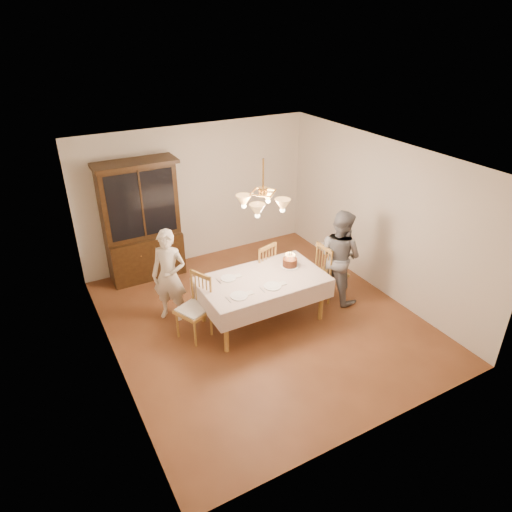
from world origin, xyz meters
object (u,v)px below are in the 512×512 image
china_hutch (142,223)px  elderly_woman (169,276)px  birthday_cake (290,263)px  chair_far_side (260,272)px  dining_table (262,283)px

china_hutch → elderly_woman: (-0.04, -1.49, -0.29)m
birthday_cake → elderly_woman: bearing=159.9°
china_hutch → chair_far_side: (1.49, -1.58, -0.60)m
dining_table → elderly_woman: elderly_woman is taller
dining_table → china_hutch: 2.56m
dining_table → chair_far_side: 0.79m
elderly_woman → chair_far_side: bearing=37.8°
chair_far_side → birthday_cake: chair_far_side is taller
elderly_woman → birthday_cake: 1.88m
chair_far_side → elderly_woman: size_ratio=0.66×
dining_table → chair_far_side: (0.33, 0.68, -0.24)m
dining_table → birthday_cake: (0.56, 0.12, 0.14)m
elderly_woman → birthday_cake: (1.77, -0.65, 0.07)m
dining_table → birthday_cake: 0.59m
dining_table → birthday_cake: birthday_cake is taller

